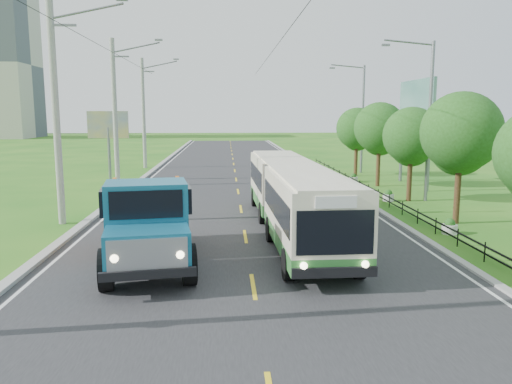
{
  "coord_description": "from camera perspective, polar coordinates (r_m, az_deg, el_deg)",
  "views": [
    {
      "loc": [
        -0.76,
        -13.92,
        5.0
      ],
      "look_at": [
        0.43,
        5.76,
        1.9
      ],
      "focal_mm": 35.0,
      "sensor_mm": 36.0,
      "label": 1
    }
  ],
  "objects": [
    {
      "name": "ground",
      "position": [
        14.81,
        -0.32,
        -10.79
      ],
      "size": [
        240.0,
        240.0,
        0.0
      ],
      "primitive_type": "plane",
      "color": "#216417",
      "rests_on": "ground"
    },
    {
      "name": "road",
      "position": [
        34.3,
        -2.15,
        0.56
      ],
      "size": [
        14.0,
        120.0,
        0.02
      ],
      "primitive_type": "cube",
      "color": "#28282B",
      "rests_on": "ground"
    },
    {
      "name": "curb_left",
      "position": [
        34.88,
        -14.06,
        0.55
      ],
      "size": [
        0.4,
        120.0,
        0.15
      ],
      "primitive_type": "cube",
      "color": "#9E9E99",
      "rests_on": "ground"
    },
    {
      "name": "curb_right",
      "position": [
        35.18,
        9.58,
        0.72
      ],
      "size": [
        0.3,
        120.0,
        0.1
      ],
      "primitive_type": "cube",
      "color": "#9E9E99",
      "rests_on": "ground"
    },
    {
      "name": "edge_line_left",
      "position": [
        34.79,
        -13.16,
        0.47
      ],
      "size": [
        0.12,
        120.0,
        0.0
      ],
      "primitive_type": "cube",
      "color": "silver",
      "rests_on": "road"
    },
    {
      "name": "edge_line_right",
      "position": [
        35.08,
        8.78,
        0.67
      ],
      "size": [
        0.12,
        120.0,
        0.0
      ],
      "primitive_type": "cube",
      "color": "silver",
      "rests_on": "road"
    },
    {
      "name": "centre_dash",
      "position": [
        14.8,
        -0.32,
        -10.71
      ],
      "size": [
        0.12,
        2.2,
        0.0
      ],
      "primitive_type": "cube",
      "color": "yellow",
      "rests_on": "road"
    },
    {
      "name": "railing_right",
      "position": [
        29.64,
        13.79,
        -0.45
      ],
      "size": [
        0.04,
        40.0,
        0.6
      ],
      "primitive_type": "cube",
      "color": "black",
      "rests_on": "ground"
    },
    {
      "name": "pole_near",
      "position": [
        24.12,
        -21.83,
        8.53
      ],
      "size": [
        3.51,
        0.32,
        10.0
      ],
      "color": "gray",
      "rests_on": "ground"
    },
    {
      "name": "pole_mid",
      "position": [
        35.72,
        -15.76,
        8.75
      ],
      "size": [
        3.51,
        0.32,
        10.0
      ],
      "color": "gray",
      "rests_on": "ground"
    },
    {
      "name": "pole_far",
      "position": [
        47.52,
        -12.69,
        8.83
      ],
      "size": [
        3.51,
        0.32,
        10.0
      ],
      "color": "gray",
      "rests_on": "ground"
    },
    {
      "name": "tree_third",
      "position": [
        24.51,
        22.35,
        5.9
      ],
      "size": [
        3.6,
        3.62,
        6.0
      ],
      "color": "#382314",
      "rests_on": "ground"
    },
    {
      "name": "tree_fourth",
      "position": [
        30.04,
        17.34,
        5.83
      ],
      "size": [
        3.24,
        3.31,
        5.4
      ],
      "color": "#382314",
      "rests_on": "ground"
    },
    {
      "name": "tree_fifth",
      "position": [
        35.7,
        13.95,
        6.83
      ],
      "size": [
        3.48,
        3.52,
        5.8
      ],
      "color": "#382314",
      "rests_on": "ground"
    },
    {
      "name": "tree_back",
      "position": [
        41.47,
        11.47,
        6.89
      ],
      "size": [
        3.3,
        3.36,
        5.5
      ],
      "color": "#382314",
      "rests_on": "ground"
    },
    {
      "name": "streetlight_mid",
      "position": [
        30.16,
        18.97,
        8.27
      ],
      "size": [
        3.02,
        0.2,
        9.07
      ],
      "color": "slate",
      "rests_on": "ground"
    },
    {
      "name": "streetlight_far",
      "position": [
        43.45,
        11.9,
        8.61
      ],
      "size": [
        3.02,
        0.2,
        9.07
      ],
      "color": "slate",
      "rests_on": "ground"
    },
    {
      "name": "planter_near",
      "position": [
        22.51,
        21.26,
        -3.77
      ],
      "size": [
        0.64,
        0.64,
        0.67
      ],
      "color": "silver",
      "rests_on": "ground"
    },
    {
      "name": "planter_mid",
      "position": [
        29.82,
        14.89,
        -0.46
      ],
      "size": [
        0.64,
        0.64,
        0.67
      ],
      "color": "silver",
      "rests_on": "ground"
    },
    {
      "name": "planter_far",
      "position": [
        37.42,
        11.07,
        1.53
      ],
      "size": [
        0.64,
        0.64,
        0.67
      ],
      "color": "silver",
      "rests_on": "ground"
    },
    {
      "name": "billboard_left",
      "position": [
        38.93,
        -16.55,
        6.9
      ],
      "size": [
        3.0,
        0.2,
        5.2
      ],
      "color": "slate",
      "rests_on": "ground"
    },
    {
      "name": "billboard_right",
      "position": [
        36.35,
        17.83,
        9.05
      ],
      "size": [
        0.24,
        6.0,
        7.3
      ],
      "color": "slate",
      "rests_on": "ground"
    },
    {
      "name": "bus",
      "position": [
        20.97,
        4.2,
        -0.06
      ],
      "size": [
        2.8,
        14.95,
        2.87
      ],
      "rotation": [
        0.0,
        0.0,
        0.02
      ],
      "color": "#317C32",
      "rests_on": "ground"
    },
    {
      "name": "dump_truck",
      "position": [
        16.98,
        -12.35,
        -2.66
      ],
      "size": [
        3.63,
        7.24,
        2.91
      ],
      "rotation": [
        0.0,
        0.0,
        0.15
      ],
      "color": "#155F7F",
      "rests_on": "ground"
    }
  ]
}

